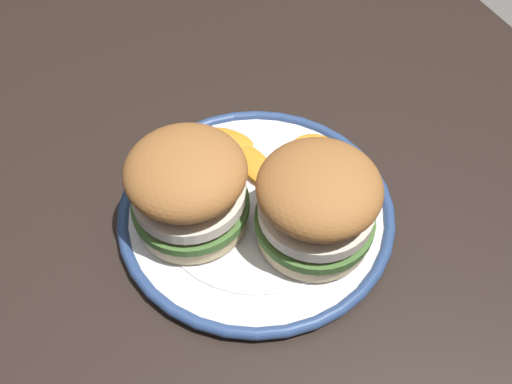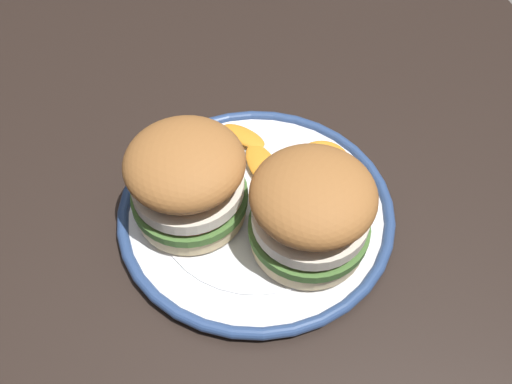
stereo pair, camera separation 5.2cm
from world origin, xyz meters
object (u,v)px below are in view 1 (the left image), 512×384
at_px(dinner_plate, 256,210).
at_px(sandwich_half_left, 317,203).
at_px(dining_table, 263,257).
at_px(sandwich_half_right, 188,187).

height_order(dinner_plate, sandwich_half_left, sandwich_half_left).
bearing_deg(dining_table, sandwich_half_right, 81.99).
distance_m(dining_table, sandwich_half_left, 0.17).
bearing_deg(sandwich_half_right, dinner_plate, -98.85).
relative_size(dinner_plate, sandwich_half_left, 1.83).
xyz_separation_m(dining_table, sandwich_half_right, (0.01, 0.08, 0.16)).
xyz_separation_m(sandwich_half_left, sandwich_half_right, (0.07, 0.11, 0.00)).
xyz_separation_m(dinner_plate, sandwich_half_right, (0.01, 0.07, 0.06)).
bearing_deg(sandwich_half_right, sandwich_half_left, -121.49).
bearing_deg(dinner_plate, sandwich_half_left, -144.14).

